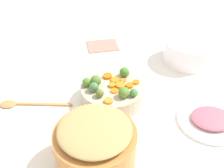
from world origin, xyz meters
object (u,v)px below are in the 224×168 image
(metal_pot, at_px, (96,149))
(ham_plate, at_px, (210,120))
(wooden_spoon, at_px, (20,104))
(casserole_dish, at_px, (189,51))
(serving_bowl_carrots, at_px, (112,93))

(metal_pot, xyz_separation_m, ham_plate, (0.44, 0.13, -0.07))
(wooden_spoon, distance_m, casserole_dish, 0.80)
(metal_pot, bearing_deg, wooden_spoon, 129.99)
(wooden_spoon, xyz_separation_m, ham_plate, (0.71, -0.20, 0.00))
(casserole_dish, bearing_deg, ham_plate, -98.97)
(wooden_spoon, relative_size, casserole_dish, 1.21)
(metal_pot, bearing_deg, casserole_dish, 46.72)
(wooden_spoon, bearing_deg, metal_pot, -50.01)
(serving_bowl_carrots, relative_size, metal_pot, 1.00)
(wooden_spoon, bearing_deg, ham_plate, -15.65)
(metal_pot, bearing_deg, ham_plate, 15.98)
(wooden_spoon, xyz_separation_m, casserole_dish, (0.77, 0.21, 0.05))
(ham_plate, bearing_deg, casserole_dish, 81.03)
(ham_plate, bearing_deg, wooden_spoon, 164.35)
(serving_bowl_carrots, distance_m, wooden_spoon, 0.37)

